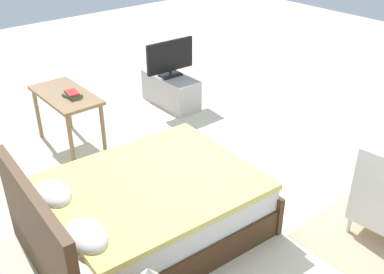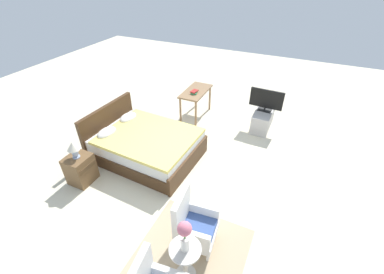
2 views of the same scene
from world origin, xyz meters
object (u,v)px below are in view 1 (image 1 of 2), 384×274
tv_flatscreen (170,58)px  vanity_desk (66,102)px  bed (142,211)px  book_stack (72,94)px  tv_stand (171,90)px

tv_flatscreen → vanity_desk: (-0.19, 1.73, -0.12)m
bed → book_stack: (1.85, -0.29, 0.45)m
tv_flatscreen → book_stack: tv_flatscreen is taller
tv_stand → tv_flatscreen: (0.00, -0.00, 0.51)m
tv_flatscreen → vanity_desk: 1.74m
vanity_desk → book_stack: size_ratio=4.38×
tv_flatscreen → vanity_desk: bearing=96.2°
bed → vanity_desk: (1.99, -0.27, 0.32)m
bed → book_stack: size_ratio=8.96×
tv_flatscreen → book_stack: bearing=101.1°
tv_stand → book_stack: size_ratio=4.04×
bed → tv_stand: bearing=-42.5°
bed → tv_stand: (2.18, -1.99, -0.07)m
tv_flatscreen → book_stack: 1.74m
vanity_desk → book_stack: book_stack is taller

